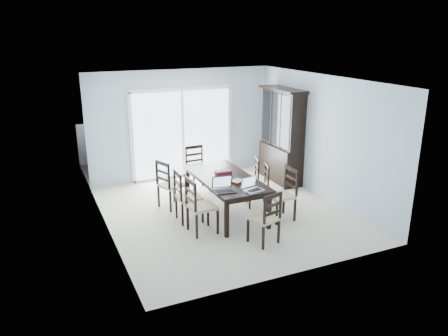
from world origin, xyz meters
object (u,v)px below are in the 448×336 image
at_px(chair_left_mid, 184,191).
at_px(game_box, 223,173).
at_px(chair_left_near, 197,200).
at_px(chair_right_near, 286,188).
at_px(chair_right_far, 252,173).
at_px(cell_phone, 248,193).
at_px(dining_table, 225,180).
at_px(hot_tub, 144,150).
at_px(laptop_dark, 225,189).
at_px(chair_end_far, 196,163).
at_px(chair_left_far, 168,179).
at_px(china_hutch, 282,137).
at_px(chair_right_mid, 262,180).
at_px(laptop_silver, 254,188).
at_px(chair_end_near, 268,213).

relative_size(chair_left_mid, game_box, 3.70).
distance_m(chair_left_near, chair_right_near, 1.76).
bearing_deg(chair_left_mid, chair_right_near, 71.50).
distance_m(chair_right_far, cell_phone, 1.83).
relative_size(dining_table, hot_tub, 1.08).
distance_m(dining_table, laptop_dark, 0.85).
distance_m(cell_phone, hot_tub, 4.64).
distance_m(chair_left_near, chair_end_far, 2.27).
distance_m(chair_left_far, cell_phone, 1.92).
relative_size(dining_table, laptop_dark, 5.52).
distance_m(china_hutch, chair_right_mid, 1.78).
bearing_deg(chair_left_near, chair_left_mid, -178.67).
bearing_deg(cell_phone, chair_left_near, 166.70).
xyz_separation_m(dining_table, chair_right_far, (0.91, 0.57, -0.14)).
xyz_separation_m(chair_left_near, chair_left_far, (-0.13, 1.30, -0.01)).
xyz_separation_m(chair_right_near, chair_right_far, (-0.03, 1.29, -0.08)).
bearing_deg(chair_right_near, hot_tub, 20.82).
height_order(chair_right_mid, chair_right_far, chair_right_mid).
bearing_deg(cell_phone, chair_right_mid, 61.37).
relative_size(chair_right_mid, hot_tub, 0.51).
distance_m(laptop_silver, hot_tub, 4.60).
bearing_deg(chair_right_far, dining_table, 140.72).
bearing_deg(game_box, laptop_silver, -83.68).
bearing_deg(chair_left_far, hot_tub, 155.54).
relative_size(chair_left_mid, cell_phone, 11.17).
xyz_separation_m(china_hutch, laptop_dark, (-2.37, -2.01, -0.26)).
distance_m(dining_table, chair_left_mid, 0.88).
bearing_deg(chair_right_mid, hot_tub, 42.29).
bearing_deg(chair_right_mid, laptop_dark, 142.45).
height_order(chair_left_mid, cell_phone, chair_left_mid).
xyz_separation_m(dining_table, chair_end_near, (0.09, -1.52, -0.10)).
bearing_deg(game_box, chair_left_far, 151.26).
relative_size(dining_table, chair_right_far, 2.18).
bearing_deg(cell_phone, chair_end_near, -69.25).
height_order(chair_right_mid, laptop_dark, chair_right_mid).
distance_m(dining_table, hot_tub, 3.65).
distance_m(chair_left_mid, cell_phone, 1.28).
bearing_deg(chair_right_mid, chair_right_near, -153.94).
xyz_separation_m(chair_left_mid, laptop_dark, (0.52, -0.69, 0.20)).
xyz_separation_m(dining_table, chair_left_mid, (-0.87, -0.07, -0.06)).
xyz_separation_m(china_hutch, chair_left_far, (-2.98, -0.59, -0.45)).
bearing_deg(chair_right_mid, dining_table, 111.10).
xyz_separation_m(china_hutch, cell_phone, (-2.03, -2.25, -0.32)).
bearing_deg(laptop_dark, dining_table, 72.33).
xyz_separation_m(chair_left_mid, game_box, (0.89, 0.19, 0.18)).
height_order(chair_right_far, cell_phone, chair_right_far).
height_order(dining_table, chair_left_mid, chair_left_mid).
height_order(dining_table, chair_left_far, chair_left_far).
bearing_deg(chair_right_near, chair_end_near, 133.53).
xyz_separation_m(chair_right_near, chair_right_mid, (-0.10, 0.75, -0.07)).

